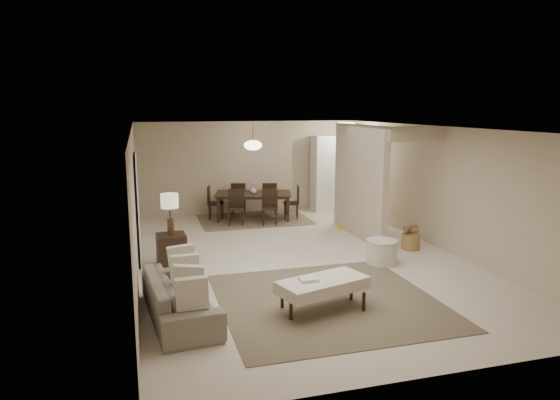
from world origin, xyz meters
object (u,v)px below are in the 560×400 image
object	(u,v)px
sofa	(180,297)
wicker_basket	(411,242)
round_pouf	(382,252)
ottoman_bench	(323,285)
dining_table	(254,206)
pantry_cabinet	(334,173)
side_table	(172,249)

from	to	relation	value
sofa	wicker_basket	bearing A→B (deg)	-71.85
sofa	round_pouf	bearing A→B (deg)	-75.25
ottoman_bench	round_pouf	xyz separation A→B (m)	(1.82, 1.73, -0.15)
round_pouf	dining_table	xyz separation A→B (m)	(-1.45, 4.33, 0.12)
ottoman_bench	wicker_basket	size ratio (longest dim) A/B	3.81
ottoman_bench	dining_table	bearing A→B (deg)	69.60
pantry_cabinet	dining_table	bearing A→B (deg)	-166.69
pantry_cabinet	side_table	bearing A→B (deg)	-140.76
ottoman_bench	sofa	bearing A→B (deg)	154.49
pantry_cabinet	side_table	distance (m)	6.18
pantry_cabinet	wicker_basket	world-z (taller)	pantry_cabinet
sofa	round_pouf	xyz separation A→B (m)	(3.81, 1.43, -0.07)
wicker_basket	pantry_cabinet	bearing A→B (deg)	90.50
side_table	wicker_basket	world-z (taller)	side_table
side_table	round_pouf	world-z (taller)	side_table
pantry_cabinet	dining_table	distance (m)	2.61
sofa	dining_table	bearing A→B (deg)	-28.07
side_table	dining_table	size ratio (longest dim) A/B	0.29
ottoman_bench	pantry_cabinet	bearing A→B (deg)	50.11
dining_table	side_table	bearing A→B (deg)	-110.69
sofa	side_table	world-z (taller)	sofa
round_pouf	wicker_basket	distance (m)	1.25
side_table	wicker_basket	xyz separation A→B (m)	(4.79, -0.31, -0.13)
dining_table	sofa	bearing A→B (deg)	-98.01
side_table	round_pouf	distance (m)	3.90
dining_table	round_pouf	bearing A→B (deg)	-57.17
wicker_basket	sofa	bearing A→B (deg)	-156.05
ottoman_bench	dining_table	world-z (taller)	dining_table
sofa	wicker_basket	world-z (taller)	sofa
pantry_cabinet	ottoman_bench	world-z (taller)	pantry_cabinet
pantry_cabinet	round_pouf	size ratio (longest dim) A/B	3.62
wicker_basket	round_pouf	bearing A→B (deg)	-144.92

